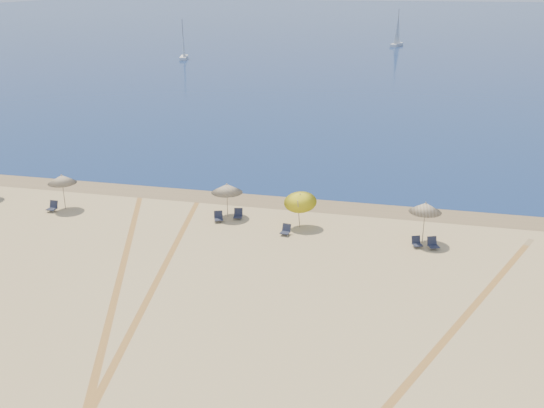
{
  "coord_description": "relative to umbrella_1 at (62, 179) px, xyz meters",
  "views": [
    {
      "loc": [
        8.09,
        -14.49,
        14.47
      ],
      "look_at": [
        0.0,
        20.0,
        1.3
      ],
      "focal_mm": 40.25,
      "sensor_mm": 36.0,
      "label": 1
    }
  ],
  "objects": [
    {
      "name": "umbrella_4",
      "position": [
        23.22,
        -0.2,
        0.09
      ],
      "size": [
        1.86,
        1.86,
        2.51
      ],
      "color": "gray",
      "rests_on": "ground"
    },
    {
      "name": "umbrella_3",
      "position": [
        15.82,
        0.43,
        -0.21
      ],
      "size": [
        2.01,
        2.07,
        2.52
      ],
      "color": "gray",
      "rests_on": "ground"
    },
    {
      "name": "sailboat_1",
      "position": [
        17.24,
        110.63,
        0.34
      ],
      "size": [
        2.8,
        5.55,
        8.01
      ],
      "rotation": [
        0.0,
        0.0,
        -0.28
      ],
      "color": "white",
      "rests_on": "ocean"
    },
    {
      "name": "umbrella_2",
      "position": [
        10.95,
        1.17,
        -0.17
      ],
      "size": [
        2.0,
        2.0,
        2.25
      ],
      "color": "gray",
      "rests_on": "ground"
    },
    {
      "name": "chair_4",
      "position": [
        11.72,
        0.95,
        -1.79
      ],
      "size": [
        0.64,
        0.72,
        0.66
      ],
      "rotation": [
        0.0,
        0.0,
        0.17
      ],
      "color": "#1D202E",
      "rests_on": "ground"
    },
    {
      "name": "chair_5",
      "position": [
        15.23,
        -0.88,
        -1.8
      ],
      "size": [
        0.61,
        0.69,
        0.64
      ],
      "rotation": [
        0.0,
        0.0,
        -0.15
      ],
      "color": "#1D202E",
      "rests_on": "ground"
    },
    {
      "name": "chair_6",
      "position": [
        22.89,
        -0.9,
        -1.81
      ],
      "size": [
        0.7,
        0.74,
        0.61
      ],
      "rotation": [
        0.0,
        0.0,
        0.42
      ],
      "color": "#1D202E",
      "rests_on": "ground"
    },
    {
      "name": "chair_2",
      "position": [
        -0.59,
        -0.54,
        -1.78
      ],
      "size": [
        0.59,
        0.68,
        0.68
      ],
      "rotation": [
        0.0,
        0.0,
        -0.04
      ],
      "color": "#1D202E",
      "rests_on": "ground"
    },
    {
      "name": "umbrella_1",
      "position": [
        0.0,
        0.0,
        0.0
      ],
      "size": [
        1.86,
        1.86,
        2.42
      ],
      "color": "gray",
      "rests_on": "ground"
    },
    {
      "name": "sailboat_0",
      "position": [
        -21.18,
        77.41,
        0.12
      ],
      "size": [
        2.53,
        5.04,
        7.28
      ],
      "rotation": [
        0.0,
        0.0,
        0.28
      ],
      "color": "white",
      "rests_on": "ocean"
    },
    {
      "name": "ocean",
      "position": [
        14.02,
        205.64,
        -2.07
      ],
      "size": [
        500.0,
        500.0,
        0.0
      ],
      "primitive_type": "plane",
      "color": "#0C2151",
      "rests_on": "ground"
    },
    {
      "name": "wet_sand",
      "position": [
        14.02,
        4.64,
        -2.08
      ],
      "size": [
        500.0,
        500.0,
        0.0
      ],
      "primitive_type": "plane",
      "color": "olive",
      "rests_on": "ground"
    },
    {
      "name": "chair_7",
      "position": [
        23.79,
        -0.93,
        -1.79
      ],
      "size": [
        0.76,
        0.81,
        0.67
      ],
      "rotation": [
        0.0,
        0.0,
        0.42
      ],
      "color": "#1D202E",
      "rests_on": "ground"
    },
    {
      "name": "tire_tracks",
      "position": [
        14.0,
        -9.77,
        -2.08
      ],
      "size": [
        52.53,
        41.01,
        0.0
      ],
      "color": "tan",
      "rests_on": "ground"
    },
    {
      "name": "chair_3",
      "position": [
        10.64,
        0.22,
        -1.8
      ],
      "size": [
        0.73,
        0.79,
        0.65
      ],
      "rotation": [
        0.0,
        0.0,
        0.38
      ],
      "color": "#1D202E",
      "rests_on": "ground"
    }
  ]
}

